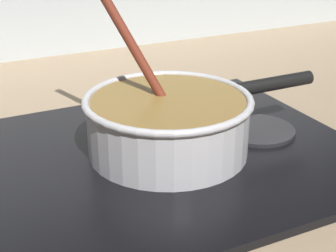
{
  "coord_description": "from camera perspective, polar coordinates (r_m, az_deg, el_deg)",
  "views": [
    {
      "loc": [
        -0.18,
        -0.46,
        0.36
      ],
      "look_at": [
        0.12,
        0.16,
        0.05
      ],
      "focal_mm": 54.85,
      "sensor_mm": 36.0,
      "label": 1
    }
  ],
  "objects": [
    {
      "name": "hob_plate",
      "position": [
        0.77,
        0.0,
        -3.22
      ],
      "size": [
        0.56,
        0.48,
        0.01
      ],
      "primitive_type": "cube",
      "color": "black",
      "rests_on": "ground"
    },
    {
      "name": "cooking_pan",
      "position": [
        0.75,
        0.07,
        0.42
      ],
      "size": [
        0.38,
        0.25,
        0.29
      ],
      "color": "silver",
      "rests_on": "hob_plate"
    },
    {
      "name": "burner_ring",
      "position": [
        0.77,
        0.0,
        -2.56
      ],
      "size": [
        0.18,
        0.18,
        0.01
      ],
      "primitive_type": "torus",
      "color": "#592D0C",
      "rests_on": "hob_plate"
    },
    {
      "name": "ground",
      "position": [
        0.62,
        -3.73,
        -13.79
      ],
      "size": [
        2.4,
        1.6,
        0.04
      ],
      "primitive_type": "cube",
      "color": "#9E8466"
    },
    {
      "name": "spare_burner",
      "position": [
        0.84,
        9.86,
        -0.42
      ],
      "size": [
        0.12,
        0.12,
        0.01
      ],
      "primitive_type": "cylinder",
      "color": "#262628",
      "rests_on": "hob_plate"
    }
  ]
}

